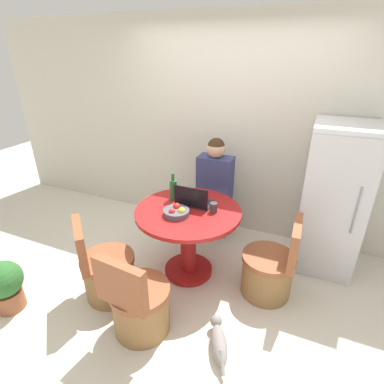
% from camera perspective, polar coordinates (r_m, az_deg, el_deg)
% --- Properties ---
extents(ground_plane, '(12.00, 12.00, 0.00)m').
position_cam_1_polar(ground_plane, '(3.16, -1.62, -18.63)').
color(ground_plane, beige).
extents(wall_back, '(7.00, 0.06, 2.60)m').
position_cam_1_polar(wall_back, '(3.74, 7.61, 11.41)').
color(wall_back, beige).
rests_on(wall_back, ground_plane).
extents(refrigerator, '(0.60, 0.68, 1.58)m').
position_cam_1_polar(refrigerator, '(3.43, 25.25, -1.32)').
color(refrigerator, silver).
rests_on(refrigerator, ground_plane).
extents(dining_table, '(1.05, 1.05, 0.77)m').
position_cam_1_polar(dining_table, '(3.08, -0.74, -7.16)').
color(dining_table, maroon).
rests_on(dining_table, ground_plane).
extents(chair_near_camera, '(0.51, 0.51, 0.84)m').
position_cam_1_polar(chair_near_camera, '(2.70, -10.04, -20.53)').
color(chair_near_camera, olive).
rests_on(chair_near_camera, ground_plane).
extents(chair_right_side, '(0.51, 0.51, 0.84)m').
position_cam_1_polar(chair_right_side, '(3.08, 14.56, -14.30)').
color(chair_right_side, olive).
rests_on(chair_right_side, ground_plane).
extents(chair_near_left_corner, '(0.58, 0.58, 0.84)m').
position_cam_1_polar(chair_near_left_corner, '(3.08, -15.94, -14.51)').
color(chair_near_left_corner, olive).
rests_on(chair_near_left_corner, ground_plane).
extents(person_seated, '(0.40, 0.37, 1.32)m').
position_cam_1_polar(person_seated, '(3.59, 4.57, 1.20)').
color(person_seated, '#2D2D38').
rests_on(person_seated, ground_plane).
extents(laptop, '(0.35, 0.23, 0.22)m').
position_cam_1_polar(laptop, '(3.02, 0.32, -1.69)').
color(laptop, '#232328').
rests_on(laptop, dining_table).
extents(fruit_bowl, '(0.25, 0.25, 0.10)m').
position_cam_1_polar(fruit_bowl, '(2.86, -2.96, -3.77)').
color(fruit_bowl, '#4C4C56').
rests_on(fruit_bowl, dining_table).
extents(coffee_cup, '(0.07, 0.07, 0.10)m').
position_cam_1_polar(coffee_cup, '(2.90, 4.12, -2.97)').
color(coffee_cup, '#383333').
rests_on(coffee_cup, dining_table).
extents(bottle, '(0.08, 0.08, 0.30)m').
position_cam_1_polar(bottle, '(3.11, -3.60, 0.50)').
color(bottle, '#23602D').
rests_on(bottle, dining_table).
extents(cat, '(0.28, 0.46, 0.15)m').
position_cam_1_polar(cat, '(2.70, 5.12, -26.49)').
color(cat, gray).
rests_on(cat, ground_plane).
extents(potted_plant, '(0.34, 0.34, 0.50)m').
position_cam_1_polar(potted_plant, '(3.30, -32.10, -14.67)').
color(potted_plant, '#935638').
rests_on(potted_plant, ground_plane).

